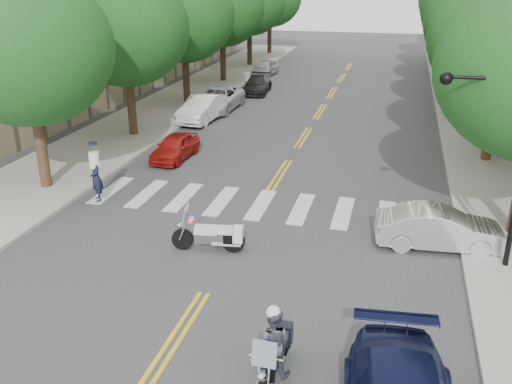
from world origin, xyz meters
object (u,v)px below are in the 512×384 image
(motorcycle_parked, at_px, (214,236))
(convertible, at_px, (440,228))
(motorcycle_police, at_px, (274,346))
(officer_standing, at_px, (96,178))

(motorcycle_parked, relative_size, convertible, 0.58)
(motorcycle_police, bearing_deg, officer_standing, -42.20)
(officer_standing, xyz_separation_m, convertible, (12.48, -0.87, -0.28))
(convertible, bearing_deg, motorcycle_parked, 100.70)
(motorcycle_police, xyz_separation_m, officer_standing, (-8.75, 8.29, 0.11))
(motorcycle_police, distance_m, officer_standing, 12.06)
(motorcycle_parked, xyz_separation_m, officer_standing, (-5.63, 2.86, 0.42))
(motorcycle_police, bearing_deg, motorcycle_parked, -58.88)
(motorcycle_police, height_order, motorcycle_parked, motorcycle_police)
(motorcycle_police, relative_size, motorcycle_parked, 0.99)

